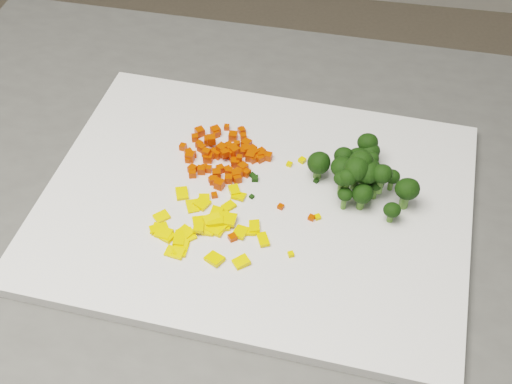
% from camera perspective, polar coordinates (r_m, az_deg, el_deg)
% --- Properties ---
extents(cutting_board, '(0.46, 0.37, 0.01)m').
position_cam_1_polar(cutting_board, '(0.74, 0.00, -0.85)').
color(cutting_board, silver).
rests_on(cutting_board, counter_block).
extents(carrot_pile, '(0.10, 0.10, 0.03)m').
position_cam_1_polar(carrot_pile, '(0.77, -2.53, 3.58)').
color(carrot_pile, red).
rests_on(carrot_pile, cutting_board).
extents(pepper_pile, '(0.11, 0.11, 0.02)m').
position_cam_1_polar(pepper_pile, '(0.70, -3.64, -2.40)').
color(pepper_pile, yellow).
rests_on(pepper_pile, cutting_board).
extents(broccoli_pile, '(0.12, 0.12, 0.05)m').
position_cam_1_polar(broccoli_pile, '(0.73, 8.44, 1.39)').
color(broccoli_pile, black).
rests_on(broccoli_pile, cutting_board).
extents(carrot_cube_0, '(0.01, 0.01, 0.01)m').
position_cam_1_polar(carrot_cube_0, '(0.80, -1.85, 4.48)').
color(carrot_cube_0, red).
rests_on(carrot_cube_0, carrot_pile).
extents(carrot_cube_1, '(0.01, 0.01, 0.01)m').
position_cam_1_polar(carrot_cube_1, '(0.76, -4.11, 1.93)').
color(carrot_cube_1, red).
rests_on(carrot_cube_1, carrot_pile).
extents(carrot_cube_2, '(0.01, 0.01, 0.01)m').
position_cam_1_polar(carrot_cube_2, '(0.78, -2.48, 3.03)').
color(carrot_cube_2, red).
rests_on(carrot_cube_2, carrot_pile).
extents(carrot_cube_3, '(0.01, 0.01, 0.01)m').
position_cam_1_polar(carrot_cube_3, '(0.78, 0.44, 3.23)').
color(carrot_cube_3, red).
rests_on(carrot_cube_3, carrot_pile).
extents(carrot_cube_4, '(0.01, 0.01, 0.01)m').
position_cam_1_polar(carrot_cube_4, '(0.76, -2.16, 1.66)').
color(carrot_cube_4, red).
rests_on(carrot_cube_4, carrot_pile).
extents(carrot_cube_5, '(0.01, 0.01, 0.01)m').
position_cam_1_polar(carrot_cube_5, '(0.77, -0.23, 2.64)').
color(carrot_cube_5, red).
rests_on(carrot_cube_5, carrot_pile).
extents(carrot_cube_6, '(0.01, 0.01, 0.01)m').
position_cam_1_polar(carrot_cube_6, '(0.78, -2.20, 3.78)').
color(carrot_cube_6, red).
rests_on(carrot_cube_6, carrot_pile).
extents(carrot_cube_7, '(0.01, 0.01, 0.01)m').
position_cam_1_polar(carrot_cube_7, '(0.80, -3.27, 4.71)').
color(carrot_cube_7, red).
rests_on(carrot_cube_7, carrot_pile).
extents(carrot_cube_8, '(0.01, 0.01, 0.01)m').
position_cam_1_polar(carrot_cube_8, '(0.78, -1.54, 3.85)').
color(carrot_cube_8, red).
rests_on(carrot_cube_8, carrot_pile).
extents(carrot_cube_9, '(0.01, 0.01, 0.01)m').
position_cam_1_polar(carrot_cube_9, '(0.76, -5.10, 1.47)').
color(carrot_cube_9, red).
rests_on(carrot_cube_9, carrot_pile).
extents(carrot_cube_10, '(0.01, 0.01, 0.01)m').
position_cam_1_polar(carrot_cube_10, '(0.78, -3.12, 3.09)').
color(carrot_cube_10, red).
rests_on(carrot_cube_10, carrot_pile).
extents(carrot_cube_11, '(0.01, 0.01, 0.01)m').
position_cam_1_polar(carrot_cube_11, '(0.78, -5.40, 3.13)').
color(carrot_cube_11, red).
rests_on(carrot_cube_11, carrot_pile).
extents(carrot_cube_12, '(0.01, 0.01, 0.01)m').
position_cam_1_polar(carrot_cube_12, '(0.76, -3.81, 1.84)').
color(carrot_cube_12, red).
rests_on(carrot_cube_12, carrot_pile).
extents(carrot_cube_13, '(0.01, 0.01, 0.01)m').
position_cam_1_polar(carrot_cube_13, '(0.77, -2.54, 3.12)').
color(carrot_cube_13, red).
rests_on(carrot_cube_13, carrot_pile).
extents(carrot_cube_14, '(0.01, 0.01, 0.01)m').
position_cam_1_polar(carrot_cube_14, '(0.77, -0.19, 3.11)').
color(carrot_cube_14, red).
rests_on(carrot_cube_14, carrot_pile).
extents(carrot_cube_15, '(0.01, 0.01, 0.01)m').
position_cam_1_polar(carrot_cube_15, '(0.75, -2.20, 1.06)').
color(carrot_cube_15, red).
rests_on(carrot_cube_15, carrot_pile).
extents(carrot_cube_16, '(0.01, 0.01, 0.01)m').
position_cam_1_polar(carrot_cube_16, '(0.77, -1.80, 3.61)').
color(carrot_cube_16, red).
rests_on(carrot_cube_16, carrot_pile).
extents(carrot_cube_17, '(0.01, 0.01, 0.01)m').
position_cam_1_polar(carrot_cube_17, '(0.79, -3.87, 4.07)').
color(carrot_cube_17, red).
rests_on(carrot_cube_17, carrot_pile).
extents(carrot_cube_18, '(0.01, 0.01, 0.01)m').
position_cam_1_polar(carrot_cube_18, '(0.77, -2.03, 3.40)').
color(carrot_cube_18, red).
rests_on(carrot_cube_18, carrot_pile).
extents(carrot_cube_19, '(0.01, 0.01, 0.01)m').
position_cam_1_polar(carrot_cube_19, '(0.78, -1.21, 3.19)').
color(carrot_cube_19, red).
rests_on(carrot_cube_19, carrot_pile).
extents(carrot_cube_20, '(0.01, 0.01, 0.01)m').
position_cam_1_polar(carrot_cube_20, '(0.79, -5.86, 3.61)').
color(carrot_cube_20, red).
rests_on(carrot_cube_20, carrot_pile).
extents(carrot_cube_21, '(0.01, 0.01, 0.01)m').
position_cam_1_polar(carrot_cube_21, '(0.76, -4.39, 1.77)').
color(carrot_cube_21, red).
rests_on(carrot_cube_21, carrot_pile).
extents(carrot_cube_22, '(0.01, 0.01, 0.01)m').
position_cam_1_polar(carrot_cube_22, '(0.80, -1.11, 4.91)').
color(carrot_cube_22, red).
rests_on(carrot_cube_22, carrot_pile).
extents(carrot_cube_23, '(0.01, 0.01, 0.01)m').
position_cam_1_polar(carrot_cube_23, '(0.77, -3.86, 2.76)').
color(carrot_cube_23, red).
rests_on(carrot_cube_23, carrot_pile).
extents(carrot_cube_24, '(0.01, 0.01, 0.01)m').
position_cam_1_polar(carrot_cube_24, '(0.80, -1.01, 4.45)').
color(carrot_cube_24, red).
rests_on(carrot_cube_24, carrot_pile).
extents(carrot_cube_25, '(0.01, 0.01, 0.01)m').
position_cam_1_polar(carrot_cube_25, '(0.76, -2.88, 1.85)').
color(carrot_cube_25, red).
rests_on(carrot_cube_25, carrot_pile).
extents(carrot_cube_26, '(0.01, 0.01, 0.01)m').
position_cam_1_polar(carrot_cube_26, '(0.75, -1.45, 1.52)').
color(carrot_cube_26, red).
rests_on(carrot_cube_26, carrot_pile).
extents(carrot_cube_27, '(0.01, 0.01, 0.01)m').
position_cam_1_polar(carrot_cube_27, '(0.77, -5.30, 2.86)').
color(carrot_cube_27, red).
rests_on(carrot_cube_27, carrot_pile).
extents(carrot_cube_28, '(0.01, 0.01, 0.01)m').
position_cam_1_polar(carrot_cube_28, '(0.77, -2.75, 3.48)').
color(carrot_cube_28, red).
rests_on(carrot_cube_28, carrot_pile).
extents(carrot_cube_29, '(0.01, 0.01, 0.01)m').
position_cam_1_polar(carrot_cube_29, '(0.74, -2.95, 0.63)').
color(carrot_cube_29, red).
rests_on(carrot_cube_29, carrot_pile).
extents(carrot_cube_30, '(0.01, 0.01, 0.01)m').
position_cam_1_polar(carrot_cube_30, '(0.77, -2.55, 3.39)').
color(carrot_cube_30, red).
rests_on(carrot_cube_30, carrot_pile).
extents(carrot_cube_31, '(0.01, 0.01, 0.01)m').
position_cam_1_polar(carrot_cube_31, '(0.80, -4.91, 4.34)').
color(carrot_cube_31, red).
rests_on(carrot_cube_31, carrot_pile).
extents(carrot_cube_32, '(0.01, 0.01, 0.01)m').
position_cam_1_polar(carrot_cube_32, '(0.76, -2.28, 1.76)').
color(carrot_cube_32, red).
rests_on(carrot_cube_32, carrot_pile).
extents(carrot_cube_33, '(0.01, 0.01, 0.01)m').
position_cam_1_polar(carrot_cube_33, '(0.77, 0.97, 2.86)').
color(carrot_cube_33, red).
rests_on(carrot_cube_33, carrot_pile).
extents(carrot_cube_34, '(0.01, 0.01, 0.01)m').
position_cam_1_polar(carrot_cube_34, '(0.78, -0.86, 3.64)').
color(carrot_cube_34, red).
rests_on(carrot_cube_34, carrot_pile).
extents(carrot_cube_35, '(0.01, 0.01, 0.01)m').
position_cam_1_polar(carrot_cube_35, '(0.77, 0.33, 2.68)').
color(carrot_cube_35, red).
rests_on(carrot_cube_35, carrot_pile).
extents(carrot_cube_36, '(0.01, 0.01, 0.01)m').
position_cam_1_polar(carrot_cube_36, '(0.79, -4.55, 3.81)').
color(carrot_cube_36, red).
rests_on(carrot_cube_36, carrot_pile).
extents(carrot_cube_37, '(0.01, 0.01, 0.01)m').
position_cam_1_polar(carrot_cube_37, '(0.77, 0.41, 3.02)').
color(carrot_cube_37, red).
rests_on(carrot_cube_37, carrot_pile).
extents(carrot_cube_38, '(0.01, 0.01, 0.01)m').
position_cam_1_polar(carrot_cube_38, '(0.75, -0.77, 1.54)').
color(carrot_cube_38, red).
rests_on(carrot_cube_38, carrot_pile).
extents(carrot_cube_39, '(0.01, 0.01, 0.01)m').
position_cam_1_polar(carrot_cube_39, '(0.78, -0.67, 3.40)').
color(carrot_cube_39, red).
rests_on(carrot_cube_39, carrot_pile).
extents(carrot_cube_40, '(0.01, 0.01, 0.01)m').
position_cam_1_polar(carrot_cube_40, '(0.75, -1.41, 1.53)').
color(carrot_cube_40, red).
rests_on(carrot_cube_40, carrot_pile).
extents(carrot_cube_41, '(0.01, 0.01, 0.01)m').
position_cam_1_polar(carrot_cube_41, '(0.77, -5.45, 2.59)').
color(carrot_cube_41, red).
rests_on(carrot_cube_41, carrot_pile).
extents(carrot_cube_42, '(0.01, 0.01, 0.01)m').
position_cam_1_polar(carrot_cube_42, '(0.76, -1.33, 2.73)').
color(carrot_cube_42, red).
rests_on(carrot_cube_42, carrot_pile).
extents(carrot_cube_43, '(0.01, 0.01, 0.01)m').
position_cam_1_polar(carrot_cube_43, '(0.81, -2.35, 5.20)').
color(carrot_cube_43, red).
rests_on(carrot_cube_43, carrot_pile).
extents(carrot_cube_44, '(0.01, 0.01, 0.01)m').
position_cam_1_polar(carrot_cube_44, '(0.76, -1.65, 2.37)').
color(carrot_cube_44, red).
rests_on(carrot_cube_44, carrot_pile).
extents(carrot_cube_45, '(0.01, 0.01, 0.01)m').
position_cam_1_polar(carrot_cube_45, '(0.77, -1.73, 3.32)').
color(carrot_cube_45, red).
rests_on(carrot_cube_45, carrot_pile).
extents(carrot_cube_46, '(0.01, 0.01, 0.01)m').
position_cam_1_polar(carrot_cube_46, '(0.77, -0.43, 2.86)').
color(carrot_cube_46, red).
rests_on(carrot_cube_46, carrot_pile).
extents(carrot_cube_47, '(0.01, 0.01, 0.01)m').
position_cam_1_polar(carrot_cube_47, '(0.81, -1.20, 4.96)').
color(carrot_cube_47, red).
rests_on(carrot_cube_47, carrot_pile).
extents(carrot_cube_48, '(0.01, 0.01, 0.01)m').
position_cam_1_polar(carrot_cube_48, '(0.75, -1.54, 1.09)').
color(carrot_cube_48, red).
rests_on(carrot_cube_48, carrot_pile).
extents(carrot_cube_49, '(0.01, 0.01, 0.01)m').
position_cam_1_polar(carrot_cube_49, '(0.78, -4.38, 3.53)').
color(carrot_cube_49, red).
rests_on(carrot_cube_49, carrot_pile).
extents(carrot_cube_50, '(0.01, 0.01, 0.01)m').
position_cam_1_polar(carrot_cube_50, '(0.76, -5.10, 1.84)').
color(carrot_cube_50, red).
rests_on(carrot_cube_50, carrot_pile).
extents(carrot_cube_51, '(0.01, 0.01, 0.01)m').
position_cam_1_polar(carrot_cube_51, '(0.75, -3.53, 1.02)').
color(carrot_cube_51, red).
rests_on(carrot_cube_51, carrot_pile).
extents(carrot_cube_52, '(0.01, 0.01, 0.01)m').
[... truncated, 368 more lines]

